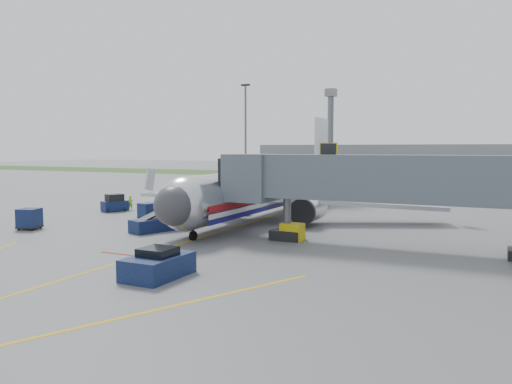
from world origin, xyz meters
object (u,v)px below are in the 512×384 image
at_px(airliner, 269,189).
at_px(belt_loader, 157,224).
at_px(baggage_tug, 115,204).
at_px(pushback_tug, 158,265).
at_px(ramp_worker, 130,203).

height_order(airliner, belt_loader, airliner).
xyz_separation_m(airliner, baggage_tug, (-16.28, -2.86, -1.85)).
height_order(airliner, baggage_tug, airliner).
bearing_deg(pushback_tug, airliner, 99.97).
relative_size(belt_loader, ramp_worker, 3.36).
relative_size(airliner, pushback_tug, 9.67).
relative_size(baggage_tug, belt_loader, 0.57).
height_order(baggage_tug, belt_loader, belt_loader).
relative_size(pushback_tug, belt_loader, 0.73).
bearing_deg(baggage_tug, belt_loader, -35.79).
xyz_separation_m(pushback_tug, ramp_worker, (-19.40, 21.33, 0.12)).
distance_m(pushback_tug, ramp_worker, 28.84).
distance_m(airliner, belt_loader, 12.32).
bearing_deg(ramp_worker, baggage_tug, -153.47).
relative_size(baggage_tug, ramp_worker, 1.91).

